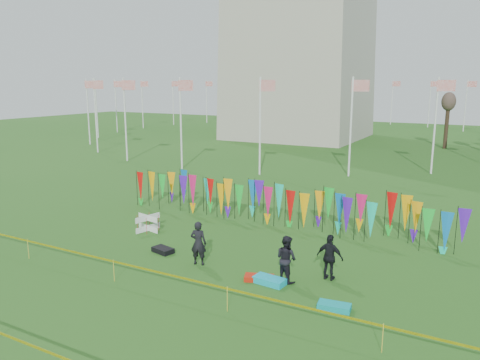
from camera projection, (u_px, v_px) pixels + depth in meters
The scene contains 13 objects.
ground at pixel (176, 283), 17.94m from camera, with size 160.00×160.00×0.00m, color #245718.
flagpole_ring at pixel (299, 108), 64.93m from camera, with size 57.40×56.16×8.00m.
banner_row at pixel (277, 200), 25.16m from camera, with size 18.64×0.64×2.20m.
caution_tape_near at pixel (154, 272), 17.02m from camera, with size 26.00×0.02×0.90m.
caution_tape_far at pixel (23, 343), 12.37m from camera, with size 26.00×0.02×0.90m.
box_kite at pixel (148, 223), 24.13m from camera, with size 0.79×0.79×0.88m.
person_left at pixel (198, 243), 19.60m from camera, with size 0.69×0.50×1.89m, color black.
person_mid at pixel (286, 259), 17.96m from camera, with size 0.89×0.55×1.83m, color black.
person_right at pixel (330, 257), 18.10m from camera, with size 1.07×0.61×1.82m, color black.
kite_bag_turquoise at pixel (269, 281), 17.87m from camera, with size 1.22×0.61×0.24m, color #0EB8D5.
kite_bag_red at pixel (259, 278), 18.15m from camera, with size 1.13×0.52×0.21m, color red.
kite_bag_black at pixel (163, 250), 21.15m from camera, with size 0.99×0.57×0.23m, color black.
kite_bag_teal at pixel (334, 307), 15.84m from camera, with size 1.10×0.52×0.21m, color #0BA2A6.
Camera 1 is at (10.20, -13.52, 7.55)m, focal length 35.00 mm.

